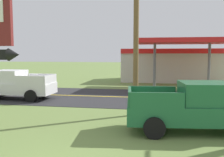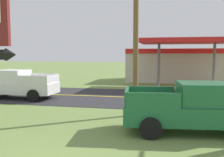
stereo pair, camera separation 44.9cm
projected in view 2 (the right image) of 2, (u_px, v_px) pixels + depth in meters
The scene contains 6 objects.
road_asphalt at pixel (127, 97), 18.40m from camera, with size 140.00×8.00×0.02m, color #2B2B2D.
road_centre_line at pixel (127, 97), 18.39m from camera, with size 126.00×0.20×0.01m, color gold.
utility_pole at pixel (136, 25), 12.65m from camera, with size 2.05×0.26×8.32m.
gas_station at pixel (183, 64), 28.97m from camera, with size 12.00×11.50×4.40m.
pickup_green_parked_on_lawn at pixel (193, 108), 10.09m from camera, with size 5.39×2.68×1.96m.
pickup_white_on_road at pixel (18, 85), 17.88m from camera, with size 5.20×2.24×1.96m.
Camera 2 is at (2.80, -5.00, 3.06)m, focal length 41.88 mm.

